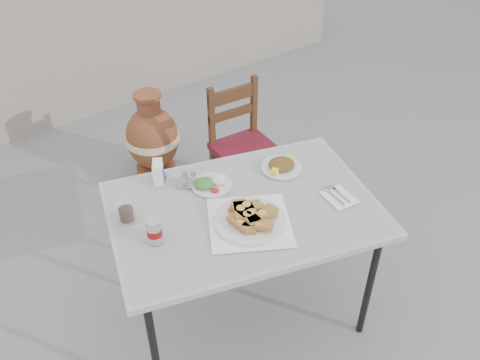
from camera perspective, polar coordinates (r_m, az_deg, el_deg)
ground at (r=2.90m, az=-1.20°, el=-13.61°), size 80.00×80.00×0.00m
cafe_table at (r=2.37m, az=0.43°, el=-3.95°), size 1.41×1.15×0.74m
pide_plate at (r=2.23m, az=1.07°, el=-4.16°), size 0.49×0.49×0.07m
salad_rice_plate at (r=2.45m, az=-3.27°, el=-0.33°), size 0.20×0.20×0.05m
salad_chopped_plate at (r=2.57m, az=4.69°, el=1.65°), size 0.21×0.21×0.05m
soda_can at (r=2.16m, az=-9.60°, el=-5.64°), size 0.07×0.07×0.12m
cola_glass at (r=2.30m, az=-12.67°, el=-3.48°), size 0.07×0.07×0.10m
napkin_holder at (r=2.48m, az=-9.18°, el=0.88°), size 0.09×0.10×0.11m
condiment_caddy at (r=2.46m, az=-5.92°, el=-0.06°), size 0.12×0.12×0.07m
cutlery_napkin at (r=2.43m, az=10.84°, el=-1.75°), size 0.14×0.18×0.01m
chair at (r=3.29m, az=0.35°, el=3.84°), size 0.40×0.40×0.84m
terracotta_urn at (r=3.65m, az=-9.80°, el=4.63°), size 0.38×0.38×0.66m
back_wall at (r=4.44m, az=-21.11°, el=13.20°), size 6.00×0.25×1.20m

